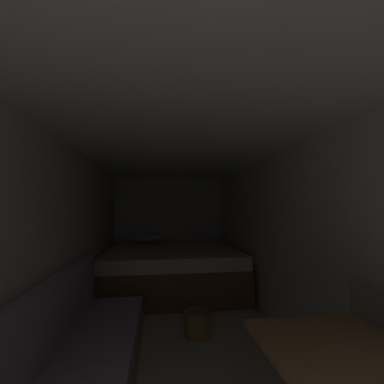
# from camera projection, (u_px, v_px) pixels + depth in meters

# --- Properties ---
(ground_plane) EXTENTS (7.50, 7.50, 0.00)m
(ground_plane) POSITION_uv_depth(u_px,v_px,m) (181.00, 343.00, 2.57)
(ground_plane) COLOR beige
(wall_back) EXTENTS (2.33, 0.05, 1.98)m
(wall_back) POSITION_uv_depth(u_px,v_px,m) (170.00, 225.00, 5.37)
(wall_back) COLOR silver
(wall_back) RESTS_ON ground
(wall_left) EXTENTS (0.05, 5.50, 1.98)m
(wall_left) POSITION_uv_depth(u_px,v_px,m) (64.00, 245.00, 2.48)
(wall_left) COLOR silver
(wall_left) RESTS_ON ground
(wall_right) EXTENTS (0.05, 5.50, 1.98)m
(wall_right) POSITION_uv_depth(u_px,v_px,m) (287.00, 241.00, 2.77)
(wall_right) COLOR silver
(wall_right) RESTS_ON ground
(ceiling_slab) EXTENTS (2.33, 5.50, 0.05)m
(ceiling_slab) POSITION_uv_depth(u_px,v_px,m) (182.00, 145.00, 2.68)
(ceiling_slab) COLOR white
(ceiling_slab) RESTS_ON wall_left
(bed) EXTENTS (2.11, 1.97, 0.83)m
(bed) POSITION_uv_depth(u_px,v_px,m) (172.00, 268.00, 4.29)
(bed) COLOR brown
(bed) RESTS_ON ground
(dinette_table) EXTENTS (0.71, 0.72, 0.71)m
(dinette_table) POSITION_uv_depth(u_px,v_px,m) (344.00, 369.00, 1.17)
(dinette_table) COLOR #9E7247
(dinette_table) RESTS_ON ground
(wicker_basket) EXTENTS (0.28, 0.28, 0.25)m
(wicker_basket) POSITION_uv_depth(u_px,v_px,m) (197.00, 323.00, 2.74)
(wicker_basket) COLOR olive
(wicker_basket) RESTS_ON ground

